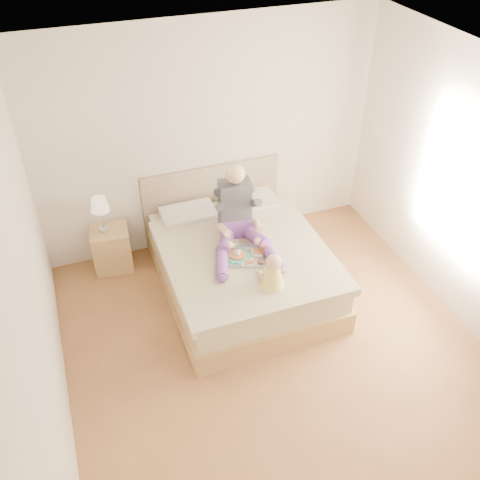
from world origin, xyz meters
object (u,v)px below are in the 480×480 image
object	(u,v)px
nightstand	(112,249)
baby	(273,273)
tray	(246,255)
adult	(238,219)
bed	(239,262)

from	to	relation	value
nightstand	baby	world-z (taller)	baby
tray	baby	distance (m)	0.51
adult	bed	bearing A→B (deg)	-90.76
tray	adult	bearing A→B (deg)	105.04
nightstand	adult	world-z (taller)	adult
bed	tray	distance (m)	0.43
baby	adult	bearing A→B (deg)	84.09
adult	baby	bearing A→B (deg)	-78.63
adult	tray	world-z (taller)	adult
adult	baby	world-z (taller)	adult
tray	nightstand	bearing A→B (deg)	160.77
adult	nightstand	bearing A→B (deg)	158.47
bed	baby	distance (m)	0.89
nightstand	tray	xyz separation A→B (m)	(1.26, -1.08, 0.38)
nightstand	baby	size ratio (longest dim) A/B	1.41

